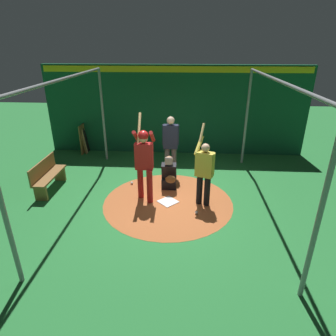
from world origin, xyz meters
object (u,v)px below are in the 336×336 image
Objects in this scene: home_plate at (168,202)px; bat_rack at (84,139)px; baseball_1 at (132,183)px; baseball_0 at (196,213)px; catcher at (169,176)px; batter at (144,159)px; umpire at (171,143)px; bench at (48,175)px; visitor at (204,170)px.

bat_rack is (-3.48, -3.31, 0.48)m from home_plate.
baseball_0 is at bearing 51.17° from baseball_1.
baseball_0 is at bearing 29.02° from catcher.
batter is 29.49× the size of baseball_1.
baseball_1 is (2.55, 2.21, -0.45)m from bat_rack.
catcher is 12.99× the size of baseball_1.
home_plate is at bearing -126.90° from baseball_0.
umpire reaches higher than bench.
bench is 19.25× the size of baseball_0.
baseball_1 is at bearing -128.83° from baseball_0.
baseball_1 is at bearing -93.16° from visitor.
baseball_1 is (-0.82, -0.51, -1.10)m from batter.
bat_rack is at bearing -119.44° from umpire.
umpire is at bearing 159.59° from batter.
baseball_1 is at bearing -57.06° from umpire.
visitor is 26.81× the size of baseball_1.
catcher is at bearing 0.77° from umpire.
home_plate is at bearing 43.63° from bat_rack.
batter is at bearing 38.88° from bat_rack.
umpire is at bearing -179.23° from catcher.
visitor reaches higher than umpire.
catcher is at bearing -178.54° from home_plate.
baseball_0 is (0.53, 0.71, 0.03)m from home_plate.
visitor reaches higher than bat_rack.
umpire reaches higher than catcher.
umpire is 0.92× the size of visitor.
visitor is 26.81× the size of baseball_0.
bench is (-0.36, -2.72, -0.71)m from batter.
catcher is 1.54m from baseball_0.
bench is at bearing -103.96° from baseball_0.
bat_rack is (-2.69, -3.29, 0.11)m from catcher.
bench is 4.17m from baseball_0.
baseball_0 is 1.00× the size of baseball_1.
bat_rack reaches higher than home_plate.
home_plate is 1.27m from visitor.
batter is 1.49m from visitor.
batter is at bearing 82.43° from bench.
bench is at bearing -84.51° from catcher.
umpire is (-1.52, 0.56, -0.10)m from batter.
bench is (0.32, -3.29, 0.06)m from catcher.
home_plate is 4.83m from bat_rack.
home_plate is 1.44m from baseball_1.
baseball_0 is at bearing 4.45° from visitor.
umpire is at bearing 109.40° from bench.
catcher is at bearing 139.64° from batter.
bat_rack reaches higher than bench.
batter is at bearing -40.36° from catcher.
visitor is at bearing 28.85° from umpire.
bench is at bearing -78.23° from baseball_1.
baseball_1 is at bearing 101.77° from bench.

